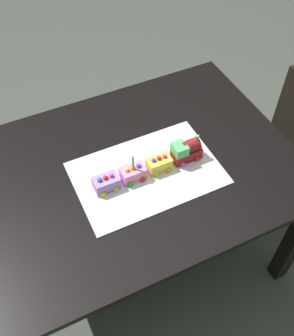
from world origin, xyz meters
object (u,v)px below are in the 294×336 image
cake_locomotive (186,151)px  cake_car_flatbed_lemon (159,163)px  birthday_candle (133,161)px  cake_car_hopper_bubblegum (133,173)px  cake_car_caboose_lavender (106,183)px  dining_table (132,183)px

cake_locomotive → cake_car_flatbed_lemon: cake_locomotive is taller
cake_locomotive → birthday_candle: size_ratio=2.20×
cake_locomotive → birthday_candle: (0.25, -0.00, 0.06)m
cake_car_hopper_bubblegum → cake_car_caboose_lavender: (0.12, 0.00, 0.00)m
birthday_candle → dining_table: bearing=-105.6°
dining_table → cake_locomotive: (-0.23, 0.05, 0.16)m
cake_locomotive → birthday_candle: 0.25m
dining_table → cake_locomotive: 0.28m
dining_table → birthday_candle: birthday_candle is taller
cake_car_caboose_lavender → cake_locomotive: bearing=-180.0°
dining_table → cake_car_flatbed_lemon: size_ratio=14.00×
cake_locomotive → cake_car_hopper_bubblegum: size_ratio=1.40×
dining_table → cake_car_hopper_bubblegum: cake_car_hopper_bubblegum is taller
dining_table → cake_car_hopper_bubblegum: bearing=72.7°
cake_car_flatbed_lemon → cake_car_hopper_bubblegum: size_ratio=1.00×
cake_car_caboose_lavender → cake_car_hopper_bubblegum: bearing=180.0°
dining_table → birthday_candle: bearing=74.4°
cake_car_flatbed_lemon → cake_locomotive: bearing=-180.0°
dining_table → cake_car_caboose_lavender: cake_car_caboose_lavender is taller
cake_car_flatbed_lemon → birthday_candle: 0.14m
dining_table → cake_car_flatbed_lemon: cake_car_flatbed_lemon is taller
cake_car_flatbed_lemon → birthday_candle: size_ratio=1.57×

